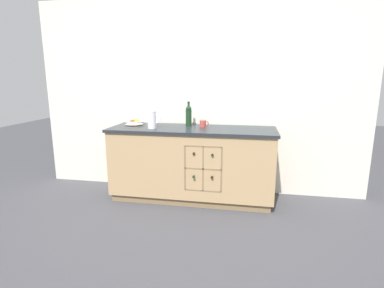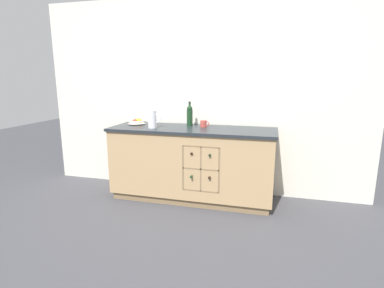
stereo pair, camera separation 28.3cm
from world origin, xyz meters
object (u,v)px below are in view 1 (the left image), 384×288
(fruit_bowl, at_px, (134,122))
(white_pitcher, at_px, (152,119))
(standing_wine_bottle, at_px, (189,115))
(ceramic_mug, at_px, (203,124))

(fruit_bowl, distance_m, white_pitcher, 0.41)
(fruit_bowl, distance_m, standing_wine_bottle, 0.73)
(ceramic_mug, bearing_deg, white_pitcher, -158.56)
(white_pitcher, distance_m, ceramic_mug, 0.64)
(white_pitcher, bearing_deg, ceramic_mug, 21.44)
(fruit_bowl, xyz_separation_m, white_pitcher, (0.33, -0.23, 0.08))
(fruit_bowl, bearing_deg, standing_wine_bottle, 3.12)
(white_pitcher, xyz_separation_m, ceramic_mug, (0.59, 0.23, -0.07))
(white_pitcher, distance_m, standing_wine_bottle, 0.49)
(ceramic_mug, bearing_deg, fruit_bowl, 179.97)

